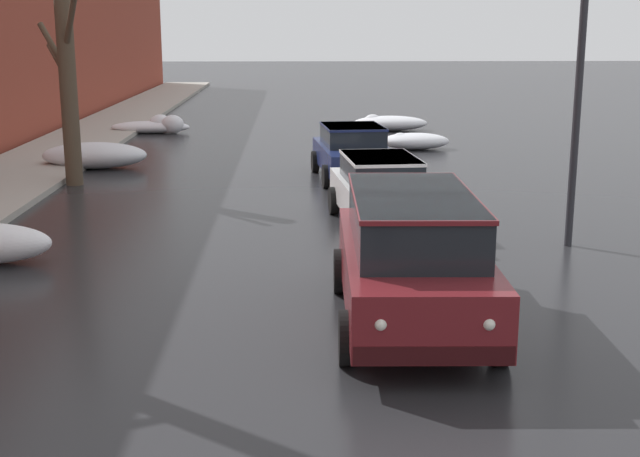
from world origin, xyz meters
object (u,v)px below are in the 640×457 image
suv_maroon_approaching_near_lane (412,254)px  street_lamp_post (580,65)px  sedan_white_parked_kerbside_close (382,190)px  bare_tree_mid_block (67,66)px  sedan_darkblue_parked_kerbside_mid (353,151)px

suv_maroon_approaching_near_lane → street_lamp_post: bearing=49.9°
suv_maroon_approaching_near_lane → sedan_white_parked_kerbside_close: 5.92m
bare_tree_mid_block → sedan_white_parked_kerbside_close: bearing=-33.5°
street_lamp_post → sedan_darkblue_parked_kerbside_mid: bearing=115.6°
street_lamp_post → bare_tree_mid_block: bearing=148.4°
bare_tree_mid_block → sedan_darkblue_parked_kerbside_mid: size_ratio=1.43×
sedan_white_parked_kerbside_close → suv_maroon_approaching_near_lane: bearing=-91.9°
sedan_white_parked_kerbside_close → street_lamp_post: (3.33, -1.72, 2.58)m
suv_maroon_approaching_near_lane → street_lamp_post: 5.96m
sedan_darkblue_parked_kerbside_mid → street_lamp_post: (3.52, -7.34, 2.58)m
sedan_white_parked_kerbside_close → street_lamp_post: size_ratio=0.73×
sedan_white_parked_kerbside_close → sedan_darkblue_parked_kerbside_mid: size_ratio=1.05×
sedan_white_parked_kerbside_close → sedan_darkblue_parked_kerbside_mid: bearing=91.9°
suv_maroon_approaching_near_lane → street_lamp_post: street_lamp_post is taller
sedan_white_parked_kerbside_close → sedan_darkblue_parked_kerbside_mid: 5.62m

